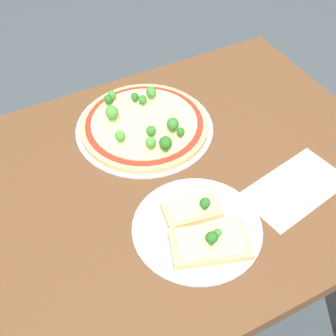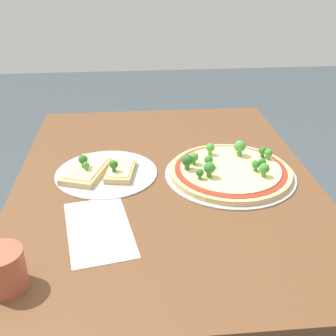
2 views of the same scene
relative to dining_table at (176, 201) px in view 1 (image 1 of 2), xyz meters
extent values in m
plane|color=#3D474C|center=(0.00, 0.00, -0.65)|extent=(8.00, 8.00, 0.00)
cube|color=brown|center=(0.00, 0.00, 0.09)|extent=(1.08, 0.83, 0.04)
cylinder|color=brown|center=(0.48, 0.35, -0.29)|extent=(0.06, 0.06, 0.72)
cylinder|color=#A3A3A8|center=(0.00, 0.18, 0.11)|extent=(0.37, 0.37, 0.00)
cylinder|color=#DBB775|center=(0.00, 0.18, 0.12)|extent=(0.34, 0.34, 0.01)
cylinder|color=#A82D1E|center=(0.00, 0.18, 0.13)|extent=(0.31, 0.31, 0.00)
cylinder|color=#F4DB8E|center=(0.00, 0.18, 0.13)|extent=(0.28, 0.28, 0.00)
sphere|color=#286B23|center=(0.01, 0.27, 0.15)|extent=(0.02, 0.02, 0.02)
cylinder|color=#37742D|center=(0.01, 0.27, 0.14)|extent=(0.01, 0.01, 0.01)
sphere|color=#3D8933|center=(-0.04, 0.30, 0.15)|extent=(0.02, 0.02, 0.02)
cylinder|color=#488E3A|center=(-0.04, 0.30, 0.14)|extent=(0.01, 0.01, 0.01)
sphere|color=#337A2D|center=(0.03, 0.25, 0.15)|extent=(0.02, 0.02, 0.02)
cylinder|color=#3F8136|center=(0.03, 0.25, 0.14)|extent=(0.01, 0.01, 0.01)
sphere|color=#3D8933|center=(0.06, 0.26, 0.16)|extent=(0.03, 0.03, 0.03)
cylinder|color=#488E3A|center=(0.06, 0.26, 0.14)|extent=(0.01, 0.01, 0.01)
sphere|color=#286B23|center=(-0.06, 0.29, 0.15)|extent=(0.02, 0.02, 0.02)
cylinder|color=#37742D|center=(-0.06, 0.29, 0.14)|extent=(0.01, 0.01, 0.01)
sphere|color=#286B23|center=(0.06, 0.09, 0.15)|extent=(0.02, 0.02, 0.02)
cylinder|color=#37742D|center=(0.06, 0.09, 0.14)|extent=(0.01, 0.01, 0.01)
sphere|color=#337A2D|center=(0.05, 0.11, 0.16)|extent=(0.03, 0.03, 0.03)
cylinder|color=#3F8136|center=(0.05, 0.11, 0.14)|extent=(0.01, 0.01, 0.01)
sphere|color=#479338|center=(-0.07, 0.23, 0.16)|extent=(0.03, 0.03, 0.03)
cylinder|color=#51973E|center=(-0.07, 0.23, 0.14)|extent=(0.02, 0.02, 0.02)
sphere|color=#479338|center=(-0.03, 0.08, 0.16)|extent=(0.03, 0.03, 0.03)
cylinder|color=#51973E|center=(-0.03, 0.08, 0.14)|extent=(0.01, 0.01, 0.01)
sphere|color=#337A2D|center=(-0.01, 0.12, 0.16)|extent=(0.03, 0.03, 0.03)
cylinder|color=#3F8136|center=(-0.01, 0.12, 0.14)|extent=(0.01, 0.01, 0.01)
sphere|color=#286B23|center=(0.00, 0.06, 0.16)|extent=(0.03, 0.03, 0.03)
cylinder|color=#37742D|center=(0.00, 0.06, 0.14)|extent=(0.01, 0.01, 0.01)
sphere|color=#479338|center=(-0.09, 0.14, 0.16)|extent=(0.03, 0.03, 0.03)
cylinder|color=#51973E|center=(-0.09, 0.14, 0.14)|extent=(0.01, 0.01, 0.01)
cylinder|color=#A3A3A8|center=(-0.04, -0.16, 0.11)|extent=(0.29, 0.29, 0.00)
cube|color=#DBB775|center=(-0.04, -0.22, 0.12)|extent=(0.19, 0.14, 0.02)
cube|color=#F4DB8E|center=(-0.04, -0.22, 0.13)|extent=(0.16, 0.12, 0.00)
sphere|color=#286B23|center=(-0.04, -0.23, 0.16)|extent=(0.03, 0.03, 0.03)
cylinder|color=#37742D|center=(-0.04, -0.23, 0.14)|extent=(0.01, 0.01, 0.01)
sphere|color=#3D8933|center=(-0.02, -0.22, 0.15)|extent=(0.02, 0.02, 0.02)
cylinder|color=#488E3A|center=(-0.02, -0.22, 0.14)|extent=(0.01, 0.01, 0.01)
cube|color=#DBB775|center=(-0.03, -0.12, 0.12)|extent=(0.14, 0.09, 0.02)
cube|color=#F4DB8E|center=(-0.03, -0.12, 0.13)|extent=(0.12, 0.08, 0.00)
sphere|color=#286B23|center=(-0.01, -0.14, 0.16)|extent=(0.02, 0.02, 0.02)
cylinder|color=#37742D|center=(-0.01, -0.14, 0.14)|extent=(0.01, 0.01, 0.01)
cube|color=white|center=(0.23, -0.17, 0.11)|extent=(0.27, 0.18, 0.00)
camera|label=1|loc=(-0.37, -0.67, 0.96)|focal=50.00mm
camera|label=2|loc=(1.02, -0.08, 0.68)|focal=45.00mm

